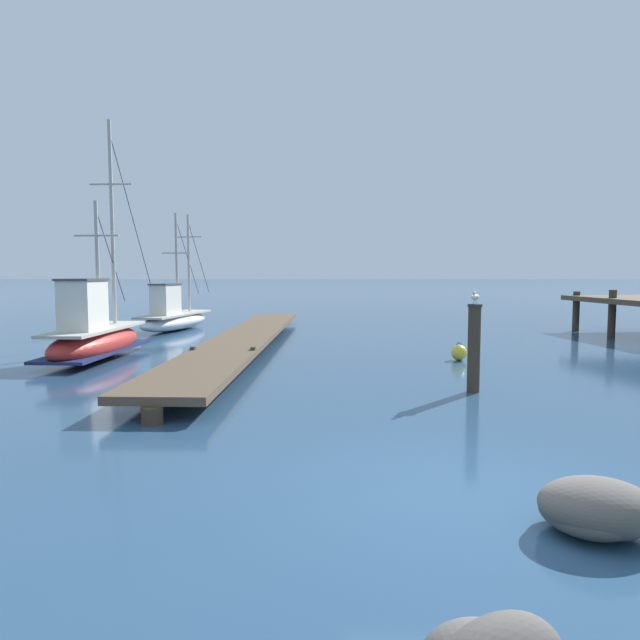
% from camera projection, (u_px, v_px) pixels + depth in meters
% --- Properties ---
extents(ground_plane, '(400.00, 400.00, 0.00)m').
position_uv_depth(ground_plane, '(461.00, 500.00, 6.14)').
color(ground_plane, navy).
extents(floating_dock, '(2.02, 19.14, 0.53)m').
position_uv_depth(floating_dock, '(247.00, 337.00, 18.54)').
color(floating_dock, brown).
rests_on(floating_dock, ground).
extents(fishing_boat_0, '(1.58, 7.09, 7.09)m').
position_uv_depth(fishing_boat_0, '(94.00, 335.00, 15.97)').
color(fishing_boat_0, '#AD2823').
rests_on(fishing_boat_0, ground).
extents(fishing_boat_1, '(2.39, 6.63, 5.10)m').
position_uv_depth(fishing_boat_1, '(174.00, 316.00, 24.17)').
color(fishing_boat_1, silver).
rests_on(fishing_boat_1, ground).
extents(mooring_piling, '(0.30, 0.30, 1.84)m').
position_uv_depth(mooring_piling, '(474.00, 347.00, 11.61)').
color(mooring_piling, '#3D3023').
rests_on(mooring_piling, ground).
extents(perched_seagull, '(0.24, 0.36, 0.27)m').
position_uv_depth(perched_seagull, '(475.00, 297.00, 11.52)').
color(perched_seagull, gold).
rests_on(perched_seagull, mooring_piling).
extents(shore_rock_near_right, '(1.30, 1.16, 0.54)m').
position_uv_depth(shore_rock_near_right, '(594.00, 509.00, 5.33)').
color(shore_rock_near_right, '#57524C').
rests_on(shore_rock_near_right, ground).
extents(mooring_buoy, '(0.44, 0.44, 0.51)m').
position_uv_depth(mooring_buoy, '(459.00, 353.00, 15.87)').
color(mooring_buoy, yellow).
rests_on(mooring_buoy, ground).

